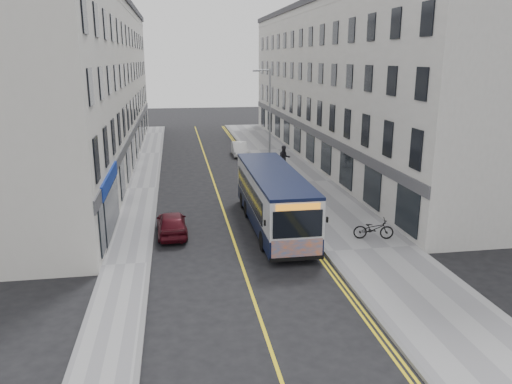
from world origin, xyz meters
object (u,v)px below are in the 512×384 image
object	(u,v)px
city_bus	(273,197)
bicycle	(374,229)
streetlamp	(269,120)
car_white	(240,149)
pedestrian_far	(284,158)
car_maroon	(172,223)
pedestrian_near	(285,176)

from	to	relation	value
city_bus	bicycle	size ratio (longest dim) A/B	5.38
streetlamp	bicycle	world-z (taller)	streetlamp
city_bus	car_white	size ratio (longest dim) A/B	2.84
pedestrian_far	car_maroon	xyz separation A→B (m)	(-8.80, -13.43, -0.48)
bicycle	car_maroon	xyz separation A→B (m)	(-9.78, 2.47, -0.01)
pedestrian_near	pedestrian_far	world-z (taller)	pedestrian_far
streetlamp	pedestrian_far	bearing A→B (deg)	49.32
bicycle	car_white	xyz separation A→B (m)	(-3.58, 23.17, -0.02)
bicycle	streetlamp	bearing A→B (deg)	21.89
bicycle	pedestrian_far	size ratio (longest dim) A/B	1.00
streetlamp	car_maroon	bearing A→B (deg)	-121.86
streetlamp	pedestrian_far	size ratio (longest dim) A/B	4.07
pedestrian_far	city_bus	bearing A→B (deg)	-105.14
pedestrian_near	car_white	xyz separation A→B (m)	(-1.47, 12.67, -0.30)
car_white	car_maroon	xyz separation A→B (m)	(-6.20, -20.70, 0.01)
bicycle	pedestrian_far	world-z (taller)	pedestrian_far
streetlamp	bicycle	bearing A→B (deg)	-79.44
bicycle	car_maroon	bearing A→B (deg)	87.14
car_white	streetlamp	bearing A→B (deg)	-82.23
pedestrian_near	car_maroon	size ratio (longest dim) A/B	0.43
city_bus	car_maroon	world-z (taller)	city_bus
car_white	bicycle	bearing A→B (deg)	-79.48
city_bus	car_maroon	size ratio (longest dim) A/B	2.88
city_bus	pedestrian_near	size ratio (longest dim) A/B	6.63
bicycle	city_bus	bearing A→B (deg)	69.59
city_bus	car_white	bearing A→B (deg)	87.48
pedestrian_far	car_maroon	bearing A→B (deg)	-123.46
streetlamp	car_maroon	size ratio (longest dim) A/B	2.18
streetlamp	pedestrian_far	xyz separation A→B (m)	(1.63, 1.90, -3.28)
city_bus	pedestrian_near	world-z (taller)	city_bus
car_maroon	bicycle	bearing A→B (deg)	163.35
car_white	city_bus	bearing A→B (deg)	-90.79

